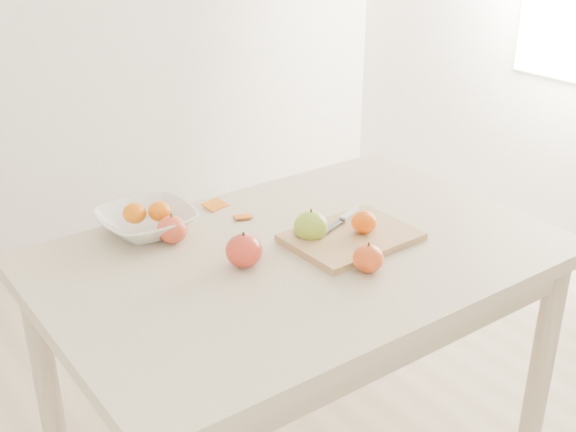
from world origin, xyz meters
TOP-DOWN VIEW (x-y plane):
  - table at (0.00, 0.00)m, footprint 1.20×0.80m
  - cutting_board at (0.13, -0.03)m, footprint 0.30×0.23m
  - board_tangerine at (0.16, -0.04)m, footprint 0.06×0.06m
  - fruit_bowl at (-0.25, 0.30)m, footprint 0.23×0.23m
  - bowl_tangerine_near at (-0.27, 0.31)m, footprint 0.06×0.06m
  - bowl_tangerine_far at (-0.22, 0.29)m, footprint 0.06×0.06m
  - orange_peel_a at (-0.03, 0.33)m, footprint 0.07×0.06m
  - orange_peel_b at (-0.01, 0.23)m, footprint 0.05×0.05m
  - paring_knife at (0.18, 0.04)m, footprint 0.17×0.07m
  - apple_green at (0.05, 0.03)m, footprint 0.08×0.08m
  - apple_red_a at (-0.22, 0.22)m, footprint 0.07×0.07m
  - apple_red_e at (0.06, -0.17)m, footprint 0.07×0.07m
  - apple_red_b at (-0.15, 0.01)m, footprint 0.08×0.08m

SIDE VIEW (x-z plane):
  - table at x=0.00m, z-range 0.28..1.03m
  - orange_peel_a at x=-0.03m, z-range 0.75..0.76m
  - orange_peel_b at x=-0.01m, z-range 0.75..0.76m
  - cutting_board at x=0.13m, z-range 0.75..0.77m
  - paring_knife at x=0.18m, z-range 0.77..0.78m
  - fruit_bowl at x=-0.25m, z-range 0.75..0.81m
  - apple_red_e at x=0.06m, z-range 0.75..0.81m
  - apple_red_a at x=-0.22m, z-range 0.75..0.82m
  - apple_green at x=0.05m, z-range 0.75..0.83m
  - apple_red_b at x=-0.15m, z-range 0.75..0.83m
  - board_tangerine at x=0.16m, z-range 0.77..0.82m
  - bowl_tangerine_far at x=-0.22m, z-range 0.78..0.83m
  - bowl_tangerine_near at x=-0.27m, z-range 0.78..0.83m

